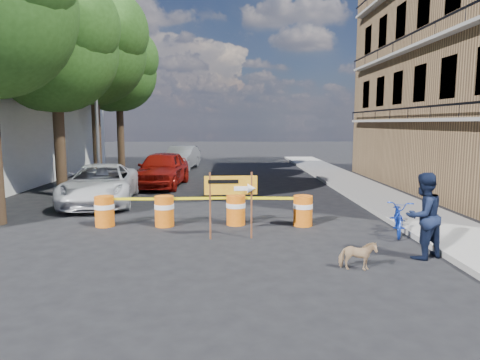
{
  "coord_description": "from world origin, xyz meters",
  "views": [
    {
      "loc": [
        0.15,
        -10.8,
        3.03
      ],
      "look_at": [
        0.5,
        2.17,
        1.3
      ],
      "focal_mm": 32.0,
      "sensor_mm": 36.0,
      "label": 1
    }
  ],
  "objects": [
    {
      "name": "dog",
      "position": [
        2.81,
        -2.33,
        0.31
      ],
      "size": [
        0.79,
        0.45,
        0.63
      ],
      "primitive_type": "imported",
      "rotation": [
        0.0,
        0.0,
        1.42
      ],
      "color": "tan",
      "rests_on": "ground"
    },
    {
      "name": "ground",
      "position": [
        0.0,
        0.0,
        0.0
      ],
      "size": [
        120.0,
        120.0,
        0.0
      ],
      "primitive_type": "plane",
      "color": "black",
      "rests_on": "ground"
    },
    {
      "name": "tree_far",
      "position": [
        -6.74,
        17.0,
        6.22
      ],
      "size": [
        5.04,
        4.8,
        8.84
      ],
      "color": "#332316",
      "rests_on": "ground"
    },
    {
      "name": "sidewalk_east",
      "position": [
        6.2,
        6.0,
        0.07
      ],
      "size": [
        2.4,
        40.0,
        0.15
      ],
      "primitive_type": "cube",
      "color": "gray",
      "rests_on": "ground"
    },
    {
      "name": "suv_white",
      "position": [
        -4.7,
        5.33,
        0.74
      ],
      "size": [
        3.08,
        5.57,
        1.48
      ],
      "primitive_type": "imported",
      "rotation": [
        0.0,
        0.0,
        0.12
      ],
      "color": "silver",
      "rests_on": "ground"
    },
    {
      "name": "sedan_red",
      "position": [
        -3.05,
        9.71,
        0.85
      ],
      "size": [
        2.38,
        5.12,
        1.7
      ],
      "primitive_type": "imported",
      "rotation": [
        0.0,
        0.0,
        -0.08
      ],
      "color": "maroon",
      "rests_on": "ground"
    },
    {
      "name": "tree_mid_b",
      "position": [
        -6.73,
        12.0,
        6.71
      ],
      "size": [
        5.67,
        5.4,
        9.62
      ],
      "color": "#332316",
      "rests_on": "ground"
    },
    {
      "name": "detour_sign",
      "position": [
        0.38,
        0.19,
        1.29
      ],
      "size": [
        1.38,
        0.27,
        1.77
      ],
      "rotation": [
        0.0,
        0.0,
        0.06
      ],
      "color": "#592D19",
      "rests_on": "ground"
    },
    {
      "name": "barrel_mid_left",
      "position": [
        -1.76,
        1.63,
        0.47
      ],
      "size": [
        0.58,
        0.58,
        0.9
      ],
      "color": "#DD5E0D",
      "rests_on": "ground"
    },
    {
      "name": "pedestrian",
      "position": [
        4.5,
        -1.55,
        0.97
      ],
      "size": [
        1.17,
        1.07,
        1.95
      ],
      "primitive_type": "imported",
      "rotation": [
        0.0,
        0.0,
        3.57
      ],
      "color": "black",
      "rests_on": "ground"
    },
    {
      "name": "barrel_far_left",
      "position": [
        -3.52,
        1.66,
        0.47
      ],
      "size": [
        0.58,
        0.58,
        0.9
      ],
      "color": "#DD5E0D",
      "rests_on": "ground"
    },
    {
      "name": "barrel_far_right",
      "position": [
        2.35,
        1.58,
        0.47
      ],
      "size": [
        0.58,
        0.58,
        0.9
      ],
      "color": "#DD5E0D",
      "rests_on": "ground"
    },
    {
      "name": "tree_mid_a",
      "position": [
        -6.74,
        7.0,
        6.01
      ],
      "size": [
        5.25,
        5.0,
        8.68
      ],
      "color": "#332316",
      "rests_on": "ground"
    },
    {
      "name": "sedan_silver",
      "position": [
        -2.94,
        17.43,
        0.77
      ],
      "size": [
        2.21,
        4.83,
        1.54
      ],
      "primitive_type": "imported",
      "rotation": [
        0.0,
        0.0,
        -0.13
      ],
      "color": "#A1A2A7",
      "rests_on": "ground"
    },
    {
      "name": "streetlamp",
      "position": [
        -5.93,
        9.5,
        4.38
      ],
      "size": [
        1.25,
        0.18,
        8.0
      ],
      "color": "gray",
      "rests_on": "ground"
    },
    {
      "name": "barrel_mid_right",
      "position": [
        0.36,
        1.75,
        0.47
      ],
      "size": [
        0.58,
        0.58,
        0.9
      ],
      "color": "#DD5E0D",
      "rests_on": "ground"
    },
    {
      "name": "bicycle",
      "position": [
        4.8,
        0.54,
        0.93
      ],
      "size": [
        0.93,
        1.13,
        1.86
      ],
      "primitive_type": "imported",
      "rotation": [
        0.0,
        0.0,
        -0.32
      ],
      "color": "#1637B3",
      "rests_on": "ground"
    }
  ]
}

